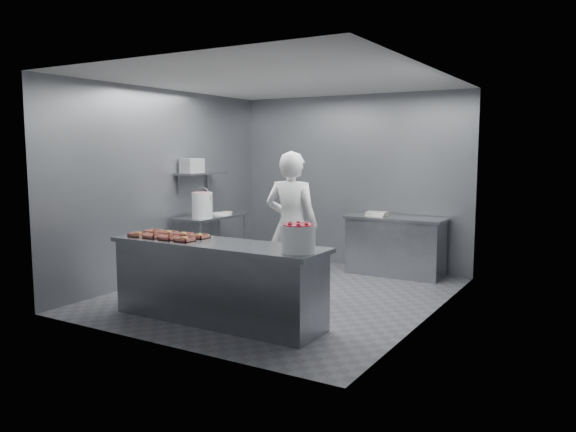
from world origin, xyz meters
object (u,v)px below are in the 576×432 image
Objects in this scene: strawberry_tub at (298,237)px; back_counter at (395,246)px; service_counter at (217,282)px; tray_1 at (153,236)px; tray_4 at (154,232)px; worker at (292,226)px; prep_table at (211,235)px; tray_3 at (185,239)px; tray_5 at (169,233)px; tray_6 at (184,235)px; tray_7 at (200,236)px; tray_0 at (138,234)px; glaze_bucket at (202,205)px; tray_2 at (169,238)px; appliance at (192,166)px.

back_counter is at bearing 93.11° from strawberry_tub.
tray_1 reaches higher than service_counter.
tray_4 is 1.72m from worker.
back_counter is (2.55, 1.30, -0.14)m from prep_table.
tray_4 is (-0.24, 0.26, 0.00)m from tray_1.
tray_4 is (0.58, -1.82, 0.33)m from prep_table.
tray_3 is at bearing -0.00° from tray_1.
service_counter is 3.37m from back_counter.
tray_5 is 1.00× the size of tray_6.
tray_3 is 0.10× the size of worker.
service_counter is 13.88× the size of tray_4.
strawberry_tub is at bearing -6.56° from tray_6.
tray_7 reaches higher than back_counter.
prep_table is at bearing 122.01° from tray_3.
tray_0 is 0.54× the size of strawberry_tub.
service_counter is 5.55× the size of glaze_bucket.
glaze_bucket reaches higher than tray_5.
tray_5 is at bearing -0.00° from tray_4.
tray_6 and tray_7 have the same top height.
worker is (1.29, 1.13, 0.03)m from tray_4.
tray_2 reaches higher than service_counter.
tray_5 is (-1.73, -3.12, 0.47)m from back_counter.
tray_3 is (-1.25, -3.38, 0.47)m from back_counter.
appliance reaches higher than tray_3.
prep_table is 1.94m from tray_4.
glaze_bucket reaches higher than tray_3.
back_counter is at bearing -118.36° from worker.
tray_3 is 1.00× the size of tray_6.
tray_4 is 1.93m from appliance.
tray_1 and tray_2 have the same top height.
tray_3 is 1.50m from worker.
tray_0 is at bearing -151.57° from tray_6.
worker is (-0.67, -1.99, 0.50)m from back_counter.
tray_3 reaches higher than tray_4.
worker is at bearing -108.70° from back_counter.
prep_table is at bearing 114.25° from tray_5.
prep_table is at bearing -152.99° from back_counter.
tray_6 is at bearing 47.63° from tray_1.
strawberry_tub is (1.67, -0.19, 0.13)m from tray_6.
service_counter is 0.76m from tray_2.
tray_0 is at bearing -132.73° from tray_5.
prep_table is at bearing 125.54° from tray_7.
service_counter is 13.88× the size of tray_5.
tray_4 is (-0.48, 0.26, 0.00)m from tray_2.
tray_6 is at bearing 173.44° from strawberry_tub.
tray_0 is at bearing -173.08° from service_counter.
tray_2 is (-0.59, -0.13, 0.47)m from service_counter.
glaze_bucket reaches higher than tray_6.
tray_0 is 0.72m from tray_3.
strawberry_tub is (0.18, -3.31, 0.60)m from back_counter.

